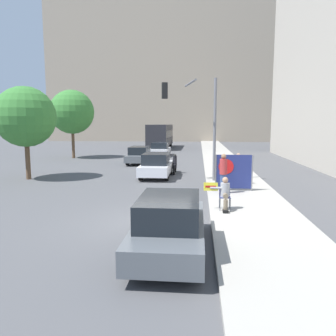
# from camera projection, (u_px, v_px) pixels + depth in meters

# --- Properties ---
(ground_plane) EXTENTS (160.00, 160.00, 0.00)m
(ground_plane) POSITION_uv_depth(u_px,v_px,m) (153.00, 224.00, 10.88)
(ground_plane) COLOR #4F4F51
(sidewalk_curb) EXTENTS (3.23, 90.00, 0.14)m
(sidewalk_curb) POSITION_uv_depth(u_px,v_px,m) (225.00, 166.00, 25.35)
(sidewalk_curb) COLOR #A8A399
(sidewalk_curb) RESTS_ON ground_plane
(building_backdrop_far) EXTENTS (52.00, 12.00, 34.44)m
(building_backdrop_far) POSITION_uv_depth(u_px,v_px,m) (182.00, 54.00, 65.56)
(building_backdrop_far) COLOR gray
(building_backdrop_far) RESTS_ON ground_plane
(seated_protester) EXTENTS (0.99, 0.77, 1.22)m
(seated_protester) POSITION_uv_depth(u_px,v_px,m) (225.00, 192.00, 12.03)
(seated_protester) COLOR #474C56
(seated_protester) RESTS_ON sidewalk_curb
(jogger_on_sidewalk) EXTENTS (0.34, 0.34, 1.82)m
(jogger_on_sidewalk) POSITION_uv_depth(u_px,v_px,m) (223.00, 173.00, 14.89)
(jogger_on_sidewalk) COLOR #334775
(jogger_on_sidewalk) RESTS_ON sidewalk_curb
(pedestrian_behind) EXTENTS (0.34, 0.34, 1.65)m
(pedestrian_behind) POSITION_uv_depth(u_px,v_px,m) (238.00, 169.00, 17.14)
(pedestrian_behind) COLOR black
(pedestrian_behind) RESTS_ON sidewalk_curb
(protest_banner) EXTENTS (1.76, 0.06, 1.72)m
(protest_banner) POSITION_uv_depth(u_px,v_px,m) (234.00, 172.00, 15.54)
(protest_banner) COLOR slate
(protest_banner) RESTS_ON sidewalk_curb
(traffic_light_pole) EXTENTS (2.98, 2.75, 5.65)m
(traffic_light_pole) POSITION_uv_depth(u_px,v_px,m) (196.00, 112.00, 17.85)
(traffic_light_pole) COLOR slate
(traffic_light_pole) RESTS_ON sidewalk_curb
(parked_car_curbside) EXTENTS (1.73, 4.37, 1.49)m
(parked_car_curbside) POSITION_uv_depth(u_px,v_px,m) (170.00, 225.00, 8.37)
(parked_car_curbside) COLOR #565B60
(parked_car_curbside) RESTS_ON ground_plane
(car_on_road_nearest) EXTENTS (1.76, 4.30, 1.50)m
(car_on_road_nearest) POSITION_uv_depth(u_px,v_px,m) (156.00, 165.00, 20.41)
(car_on_road_nearest) COLOR silver
(car_on_road_nearest) RESTS_ON ground_plane
(car_on_road_midblock) EXTENTS (1.73, 4.68, 1.43)m
(car_on_road_midblock) POSITION_uv_depth(u_px,v_px,m) (140.00, 155.00, 27.48)
(car_on_road_midblock) COLOR #565B60
(car_on_road_midblock) RESTS_ON ground_plane
(car_on_road_distant) EXTENTS (1.85, 4.20, 1.40)m
(car_on_road_distant) POSITION_uv_depth(u_px,v_px,m) (160.00, 149.00, 34.19)
(car_on_road_distant) COLOR silver
(car_on_road_distant) RESTS_ON ground_plane
(city_bus_on_road) EXTENTS (2.57, 10.37, 3.22)m
(city_bus_on_road) POSITION_uv_depth(u_px,v_px,m) (160.00, 135.00, 44.87)
(city_bus_on_road) COLOR #232328
(city_bus_on_road) RESTS_ON ground_plane
(motorcycle_on_road) EXTENTS (0.28, 2.06, 1.30)m
(motorcycle_on_road) POSITION_uv_depth(u_px,v_px,m) (175.00, 165.00, 22.01)
(motorcycle_on_road) COLOR black
(motorcycle_on_road) RESTS_ON ground_plane
(street_tree_near_curb) EXTENTS (3.54, 3.54, 5.49)m
(street_tree_near_curb) POSITION_uv_depth(u_px,v_px,m) (25.00, 117.00, 19.20)
(street_tree_near_curb) COLOR brown
(street_tree_near_curb) RESTS_ON ground_plane
(street_tree_midblock) EXTENTS (4.19, 4.19, 6.55)m
(street_tree_midblock) POSITION_uv_depth(u_px,v_px,m) (72.00, 112.00, 31.38)
(street_tree_midblock) COLOR brown
(street_tree_midblock) RESTS_ON ground_plane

